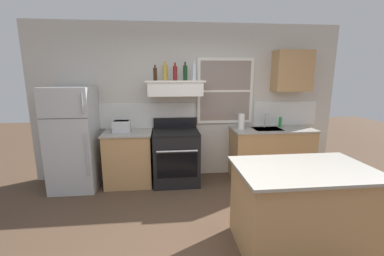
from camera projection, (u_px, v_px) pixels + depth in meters
The scene contains 18 objects.
ground_plane at pixel (209, 253), 2.71m from camera, with size 16.00×16.00×0.00m, color #4C3828.
back_wall at pixel (190, 102), 4.59m from camera, with size 5.40×0.11×2.70m.
refrigerator at pixel (73, 139), 4.12m from camera, with size 0.70×0.72×1.66m.
counter_left_of_stove at pixel (129, 158), 4.35m from camera, with size 0.79×0.63×0.91m.
toaster at pixel (122, 126), 4.22m from camera, with size 0.30×0.20×0.19m.
stove_range at pixel (176, 157), 4.39m from camera, with size 0.76×0.69×1.09m.
range_hood_shelf at pixel (175, 88), 4.25m from camera, with size 0.96×0.52×0.24m.
bottle_brown_stout at pixel (155, 74), 4.17m from camera, with size 0.06×0.06×0.25m.
bottle_champagne_gold_foil at pixel (165, 72), 4.20m from camera, with size 0.08×0.08×0.31m.
bottle_red_label_wine at pixel (175, 73), 4.17m from camera, with size 0.07×0.07×0.28m.
bottle_dark_green_wine at pixel (185, 73), 4.23m from camera, with size 0.07×0.07×0.30m.
bottle_clear_tall at pixel (194, 72), 4.24m from camera, with size 0.06×0.06×0.31m.
counter_right_with_sink at pixel (271, 153), 4.61m from camera, with size 1.43×0.63×0.91m.
sink_faucet at pixel (265, 118), 4.56m from camera, with size 0.03×0.17×0.28m.
paper_towel_roll at pixel (241, 122), 4.43m from camera, with size 0.11×0.11×0.27m, color white.
dish_soap_bottle at pixel (280, 122), 4.61m from camera, with size 0.06×0.06×0.18m, color #268C3F.
kitchen_island at pixel (301, 208), 2.73m from camera, with size 1.40×0.90×0.91m.
upper_cabinet_right at pixel (292, 71), 4.48m from camera, with size 0.64×0.32×0.70m.
Camera 1 is at (-0.43, -2.34, 1.86)m, focal length 24.05 mm.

